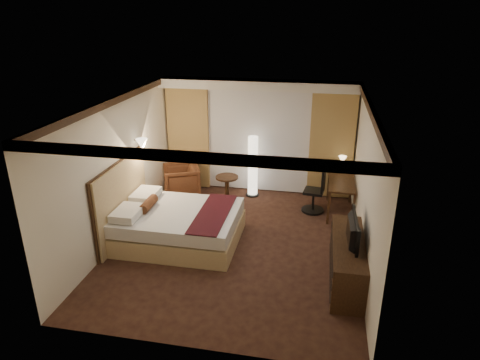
% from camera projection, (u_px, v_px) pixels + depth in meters
% --- Properties ---
extents(floor, '(4.50, 5.50, 0.01)m').
position_uv_depth(floor, '(236.00, 244.00, 8.13)').
color(floor, black).
rests_on(floor, ground).
extents(ceiling, '(4.50, 5.50, 0.01)m').
position_uv_depth(ceiling, '(235.00, 103.00, 7.13)').
color(ceiling, white).
rests_on(ceiling, back_wall).
extents(back_wall, '(4.50, 0.02, 2.70)m').
position_uv_depth(back_wall, '(259.00, 136.00, 10.14)').
color(back_wall, white).
rests_on(back_wall, floor).
extents(left_wall, '(0.02, 5.50, 2.70)m').
position_uv_depth(left_wall, '(119.00, 169.00, 8.03)').
color(left_wall, white).
rests_on(left_wall, floor).
extents(right_wall, '(0.02, 5.50, 2.70)m').
position_uv_depth(right_wall, '(366.00, 187.00, 7.23)').
color(right_wall, white).
rests_on(right_wall, floor).
extents(crown_molding, '(4.50, 5.50, 0.12)m').
position_uv_depth(crown_molding, '(235.00, 106.00, 7.15)').
color(crown_molding, black).
rests_on(crown_molding, ceiling).
extents(soffit, '(4.50, 0.50, 0.20)m').
position_uv_depth(soffit, '(258.00, 85.00, 9.45)').
color(soffit, white).
rests_on(soffit, ceiling).
extents(curtain_sheer, '(2.48, 0.04, 2.45)m').
position_uv_depth(curtain_sheer, '(258.00, 141.00, 10.10)').
color(curtain_sheer, silver).
rests_on(curtain_sheer, back_wall).
extents(curtain_left_drape, '(1.00, 0.14, 2.45)m').
position_uv_depth(curtain_left_drape, '(189.00, 138.00, 10.35)').
color(curtain_left_drape, '#A58E4B').
rests_on(curtain_left_drape, back_wall).
extents(curtain_right_drape, '(1.00, 0.14, 2.45)m').
position_uv_depth(curtain_right_drape, '(332.00, 146.00, 9.75)').
color(curtain_right_drape, '#A58E4B').
rests_on(curtain_right_drape, back_wall).
extents(wall_sconce, '(0.24, 0.24, 0.24)m').
position_uv_depth(wall_sconce, '(142.00, 144.00, 8.61)').
color(wall_sconce, white).
rests_on(wall_sconce, left_wall).
extents(bed, '(2.23, 1.74, 0.65)m').
position_uv_depth(bed, '(180.00, 226.00, 8.12)').
color(bed, white).
rests_on(bed, floor).
extents(headboard, '(0.12, 2.04, 1.50)m').
position_uv_depth(headboard, '(122.00, 201.00, 8.16)').
color(headboard, tan).
rests_on(headboard, floor).
extents(armchair, '(1.00, 1.02, 0.82)m').
position_uv_depth(armchair, '(181.00, 179.00, 10.10)').
color(armchair, '#4C2717').
rests_on(armchair, floor).
extents(side_table, '(0.53, 0.53, 0.58)m').
position_uv_depth(side_table, '(227.00, 188.00, 9.93)').
color(side_table, black).
rests_on(side_table, floor).
extents(floor_lamp, '(0.31, 0.31, 1.47)m').
position_uv_depth(floor_lamp, '(253.00, 166.00, 10.00)').
color(floor_lamp, white).
rests_on(floor_lamp, floor).
extents(desk, '(0.55, 1.31, 0.75)m').
position_uv_depth(desk, '(340.00, 197.00, 9.26)').
color(desk, black).
rests_on(desk, floor).
extents(desk_lamp, '(0.18, 0.18, 0.34)m').
position_uv_depth(desk_lamp, '(342.00, 165.00, 9.52)').
color(desk_lamp, '#FFD899').
rests_on(desk_lamp, desk).
extents(office_chair, '(0.55, 0.55, 1.02)m').
position_uv_depth(office_chair, '(314.00, 190.00, 9.27)').
color(office_chair, black).
rests_on(office_chair, floor).
extents(dresser, '(0.50, 1.85, 0.72)m').
position_uv_depth(dresser, '(347.00, 261.00, 6.92)').
color(dresser, black).
rests_on(dresser, floor).
extents(television, '(0.59, 0.99, 0.13)m').
position_uv_depth(television, '(349.00, 225.00, 6.69)').
color(television, black).
rests_on(television, dresser).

